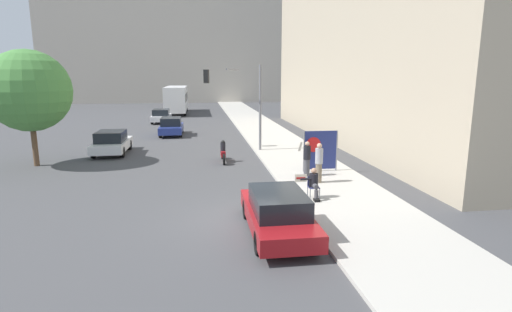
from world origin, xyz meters
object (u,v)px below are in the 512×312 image
(pedestrian_behind, at_px, (307,159))
(car_on_road_distant, at_px, (161,116))
(parked_car_curbside, at_px, (278,212))
(motorcycle_on_road, at_px, (223,152))
(jogger_on_sidewalk, at_px, (319,163))
(traffic_light_pole, at_px, (239,92))
(seated_protester, at_px, (314,183))
(car_on_road_midblock, at_px, (171,126))
(street_tree_near_curb, at_px, (29,91))
(protest_banner, at_px, (320,150))
(car_on_road_nearest, at_px, (112,142))
(city_bus_on_road, at_px, (177,98))

(pedestrian_behind, relative_size, car_on_road_distant, 0.40)
(parked_car_curbside, distance_m, motorcycle_on_road, 10.67)
(jogger_on_sidewalk, relative_size, motorcycle_on_road, 0.81)
(traffic_light_pole, bearing_deg, seated_protester, -80.81)
(car_on_road_midblock, xyz_separation_m, street_tree_near_curb, (-6.47, -10.34, 3.26))
(protest_banner, bearing_deg, traffic_light_pole, 116.85)
(traffic_light_pole, relative_size, car_on_road_nearest, 1.28)
(pedestrian_behind, bearing_deg, car_on_road_distant, 80.16)
(car_on_road_distant, bearing_deg, jogger_on_sidewalk, -70.44)
(protest_banner, bearing_deg, car_on_road_nearest, 149.16)
(seated_protester, height_order, protest_banner, protest_banner)
(jogger_on_sidewalk, xyz_separation_m, motorcycle_on_road, (-3.88, 5.45, -0.49))
(seated_protester, relative_size, car_on_road_distant, 0.29)
(seated_protester, distance_m, traffic_light_pole, 11.43)
(pedestrian_behind, xyz_separation_m, city_bus_on_road, (-7.71, 34.34, 0.99))
(pedestrian_behind, bearing_deg, city_bus_on_road, 72.77)
(jogger_on_sidewalk, distance_m, city_bus_on_road, 36.45)
(protest_banner, height_order, car_on_road_midblock, protest_banner)
(jogger_on_sidewalk, bearing_deg, parked_car_curbside, 86.56)
(traffic_light_pole, bearing_deg, protest_banner, -63.15)
(parked_car_curbside, height_order, car_on_road_midblock, car_on_road_midblock)
(city_bus_on_road, bearing_deg, motorcycle_on_road, -82.36)
(parked_car_curbside, distance_m, car_on_road_distant, 31.06)
(pedestrian_behind, distance_m, motorcycle_on_road, 5.62)
(traffic_light_pole, relative_size, car_on_road_midblock, 1.29)
(parked_car_curbside, distance_m, city_bus_on_road, 41.06)
(car_on_road_nearest, bearing_deg, protest_banner, -30.84)
(parked_car_curbside, height_order, motorcycle_on_road, parked_car_curbside)
(protest_banner, bearing_deg, car_on_road_midblock, 119.73)
(protest_banner, height_order, street_tree_near_curb, street_tree_near_curb)
(jogger_on_sidewalk, bearing_deg, motorcycle_on_road, -29.02)
(street_tree_near_curb, bearing_deg, parked_car_curbside, -45.13)
(seated_protester, xyz_separation_m, parked_car_curbside, (-1.98, -2.93, -0.06))
(seated_protester, xyz_separation_m, jogger_on_sidewalk, (0.88, 2.24, 0.28))
(protest_banner, xyz_separation_m, motorcycle_on_road, (-4.57, 3.38, -0.64))
(seated_protester, relative_size, city_bus_on_road, 0.11)
(jogger_on_sidewalk, height_order, car_on_road_distant, jogger_on_sidewalk)
(car_on_road_nearest, bearing_deg, street_tree_near_curb, -139.06)
(motorcycle_on_road, bearing_deg, jogger_on_sidewalk, -54.58)
(protest_banner, xyz_separation_m, street_tree_near_curb, (-14.55, 3.81, 2.81))
(motorcycle_on_road, bearing_deg, seated_protester, -68.71)
(jogger_on_sidewalk, bearing_deg, car_on_road_distant, -44.87)
(parked_car_curbside, xyz_separation_m, car_on_road_distant, (-6.12, 30.45, 0.01))
(pedestrian_behind, height_order, protest_banner, protest_banner)
(car_on_road_nearest, bearing_deg, car_on_road_midblock, 67.14)
(seated_protester, relative_size, car_on_road_nearest, 0.28)
(pedestrian_behind, bearing_deg, car_on_road_midblock, 85.72)
(parked_car_curbside, height_order, car_on_road_nearest, car_on_road_nearest)
(city_bus_on_road, bearing_deg, seated_protester, -79.46)
(jogger_on_sidewalk, distance_m, motorcycle_on_road, 6.71)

